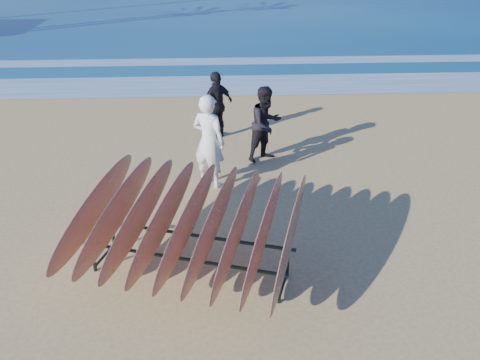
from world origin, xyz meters
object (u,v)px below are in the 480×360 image
(person_white, at_px, (209,141))
(person_dark_b, at_px, (217,105))
(surfboard_rack, at_px, (188,223))
(person_dark_a, at_px, (266,124))

(person_white, bearing_deg, person_dark_b, -62.69)
(surfboard_rack, distance_m, person_white, 3.08)
(person_white, bearing_deg, surfboard_rack, 115.64)
(surfboard_rack, xyz_separation_m, person_white, (0.31, 3.07, 0.05))
(person_white, relative_size, person_dark_b, 1.15)
(person_dark_b, bearing_deg, person_white, 43.68)
(person_dark_a, relative_size, person_dark_b, 1.02)
(surfboard_rack, distance_m, person_dark_a, 4.60)
(surfboard_rack, xyz_separation_m, person_dark_a, (1.60, 4.31, -0.06))
(surfboard_rack, relative_size, person_white, 1.99)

